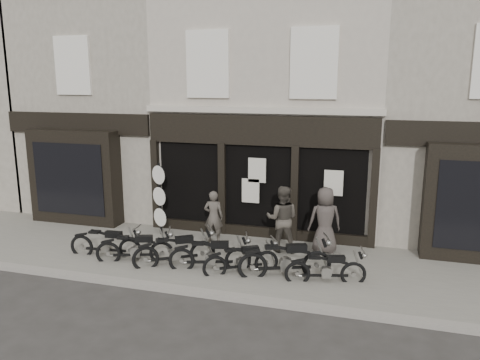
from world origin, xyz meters
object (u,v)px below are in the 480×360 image
(motorcycle_4, at_px, (242,262))
(man_left, at_px, (214,217))
(motorcycle_1, at_px, (136,251))
(motorcycle_2, at_px, (175,253))
(advert_sign_post, at_px, (160,202))
(motorcycle_5, at_px, (286,263))
(motorcycle_6, at_px, (326,271))
(man_centre, at_px, (282,219))
(motorcycle_0, at_px, (107,246))
(motorcycle_3, at_px, (211,258))
(man_right, at_px, (325,220))

(motorcycle_4, xyz_separation_m, man_left, (-1.45, 1.95, 0.54))
(motorcycle_1, height_order, motorcycle_4, motorcycle_1)
(motorcycle_2, relative_size, advert_sign_post, 0.82)
(motorcycle_5, bearing_deg, motorcycle_6, -24.85)
(motorcycle_4, bearing_deg, man_centre, 38.82)
(motorcycle_5, height_order, advert_sign_post, advert_sign_post)
(motorcycle_1, xyz_separation_m, motorcycle_6, (5.10, 0.11, -0.02))
(motorcycle_6, bearing_deg, man_centre, 114.76)
(motorcycle_2, bearing_deg, motorcycle_1, 151.70)
(motorcycle_6, bearing_deg, advert_sign_post, 143.90)
(motorcycle_0, distance_m, motorcycle_2, 2.10)
(man_left, bearing_deg, motorcycle_3, 98.88)
(motorcycle_5, bearing_deg, motorcycle_1, 161.51)
(motorcycle_3, bearing_deg, motorcycle_4, -18.25)
(motorcycle_5, xyz_separation_m, motorcycle_6, (1.01, -0.07, -0.07))
(motorcycle_2, height_order, motorcycle_3, motorcycle_2)
(motorcycle_0, height_order, motorcycle_5, motorcycle_5)
(motorcycle_1, height_order, man_right, man_right)
(motorcycle_1, height_order, motorcycle_5, motorcycle_5)
(motorcycle_2, relative_size, motorcycle_3, 0.95)
(motorcycle_3, relative_size, man_left, 1.31)
(motorcycle_3, distance_m, man_left, 2.10)
(motorcycle_6, bearing_deg, man_right, 83.39)
(motorcycle_2, distance_m, man_right, 4.26)
(motorcycle_3, distance_m, motorcycle_5, 1.96)
(advert_sign_post, bearing_deg, motorcycle_4, -8.86)
(motorcycle_5, relative_size, motorcycle_6, 1.16)
(motorcycle_6, relative_size, advert_sign_post, 0.80)
(motorcycle_3, xyz_separation_m, motorcycle_4, (0.84, -0.01, -0.03))
(motorcycle_4, distance_m, motorcycle_6, 2.13)
(motorcycle_5, bearing_deg, motorcycle_0, 159.80)
(motorcycle_0, relative_size, advert_sign_post, 0.88)
(man_left, relative_size, man_right, 0.84)
(motorcycle_3, bearing_deg, motorcycle_2, 162.30)
(man_centre, distance_m, man_right, 1.20)
(motorcycle_2, xyz_separation_m, advert_sign_post, (-1.48, 2.16, 0.76))
(man_left, bearing_deg, motorcycle_2, 70.12)
(motorcycle_3, height_order, advert_sign_post, advert_sign_post)
(motorcycle_6, distance_m, man_right, 2.13)
(motorcycle_0, xyz_separation_m, man_left, (2.49, 1.92, 0.51))
(motorcycle_2, height_order, motorcycle_5, motorcycle_5)
(motorcycle_6, bearing_deg, man_left, 137.13)
(motorcycle_6, relative_size, man_right, 1.02)
(motorcycle_5, height_order, man_centre, man_centre)
(man_right, bearing_deg, motorcycle_5, 49.70)
(motorcycle_1, relative_size, motorcycle_5, 0.91)
(motorcycle_2, distance_m, man_centre, 3.16)
(motorcycle_1, relative_size, motorcycle_6, 1.05)
(man_left, xyz_separation_m, man_right, (3.30, 0.08, 0.15))
(motorcycle_6, bearing_deg, motorcycle_5, 161.41)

